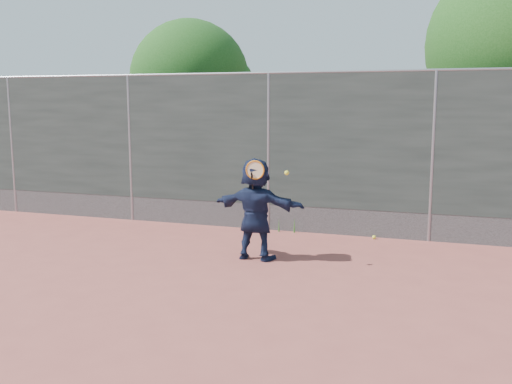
% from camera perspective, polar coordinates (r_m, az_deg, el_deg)
% --- Properties ---
extents(ground, '(80.00, 80.00, 0.00)m').
position_cam_1_polar(ground, '(7.98, -6.24, -8.99)').
color(ground, '#9E4C42').
rests_on(ground, ground).
extents(player, '(1.52, 0.60, 1.61)m').
position_cam_1_polar(player, '(8.92, 0.00, -1.70)').
color(player, '#16203E').
rests_on(player, ground).
extents(ball_ground, '(0.07, 0.07, 0.07)m').
position_cam_1_polar(ball_ground, '(10.59, 11.72, -4.44)').
color(ball_ground, yellow).
rests_on(ball_ground, ground).
extents(fence, '(20.00, 0.06, 3.03)m').
position_cam_1_polar(fence, '(10.91, 1.26, 4.37)').
color(fence, '#38423D').
rests_on(fence, ground).
extents(swing_action, '(0.70, 0.21, 0.51)m').
position_cam_1_polar(swing_action, '(8.60, 0.20, 2.08)').
color(swing_action, orange).
rests_on(swing_action, ground).
extents(tree_left, '(3.15, 3.00, 4.53)m').
position_cam_1_polar(tree_left, '(14.75, -5.99, 10.78)').
color(tree_left, '#382314').
rests_on(tree_left, ground).
extents(weed_clump, '(0.68, 0.07, 0.30)m').
position_cam_1_polar(weed_clump, '(10.93, 2.53, -3.31)').
color(weed_clump, '#387226').
rests_on(weed_clump, ground).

